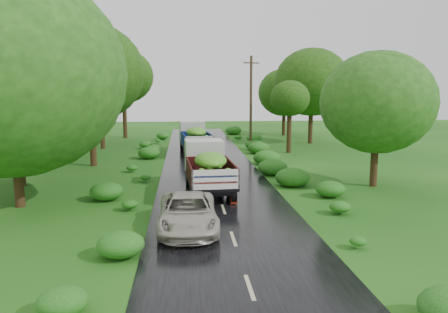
{
  "coord_description": "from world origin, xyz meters",
  "views": [
    {
      "loc": [
        -1.76,
        -15.3,
        5.45
      ],
      "look_at": [
        0.48,
        8.95,
        1.7
      ],
      "focal_mm": 35.0,
      "sensor_mm": 36.0,
      "label": 1
    }
  ],
  "objects": [
    {
      "name": "shrubs",
      "position": [
        0.0,
        14.0,
        0.35
      ],
      "size": [
        11.9,
        44.0,
        0.7
      ],
      "color": "#185614",
      "rests_on": "ground"
    },
    {
      "name": "car",
      "position": [
        -1.65,
        1.24,
        0.7
      ],
      "size": [
        2.26,
        4.89,
        1.36
      ],
      "primitive_type": "imported",
      "rotation": [
        0.0,
        0.0,
        0.0
      ],
      "color": "#B7B1A3",
      "rests_on": "road"
    },
    {
      "name": "truck_near",
      "position": [
        -0.52,
        7.54,
        1.46
      ],
      "size": [
        2.51,
        6.27,
        2.59
      ],
      "rotation": [
        0.0,
        0.0,
        0.06
      ],
      "color": "black",
      "rests_on": "ground"
    },
    {
      "name": "truck_far",
      "position": [
        -0.86,
        21.86,
        1.49
      ],
      "size": [
        2.76,
        6.44,
        2.63
      ],
      "rotation": [
        0.0,
        0.0,
        0.09
      ],
      "color": "black",
      "rests_on": "ground"
    },
    {
      "name": "trees_right",
      "position": [
        9.85,
        24.06,
        5.27
      ],
      "size": [
        7.02,
        31.43,
        7.92
      ],
      "color": "black",
      "rests_on": "ground"
    },
    {
      "name": "trees_left",
      "position": [
        -10.08,
        19.26,
        6.66
      ],
      "size": [
        7.9,
        33.68,
        9.49
      ],
      "color": "black",
      "rests_on": "ground"
    },
    {
      "name": "road_lines",
      "position": [
        0.0,
        6.0,
        0.02
      ],
      "size": [
        0.12,
        69.6,
        0.0
      ],
      "color": "#BFB78C",
      "rests_on": "road"
    },
    {
      "name": "ground",
      "position": [
        0.0,
        0.0,
        0.0
      ],
      "size": [
        120.0,
        120.0,
        0.0
      ],
      "primitive_type": "plane",
      "color": "#14480F",
      "rests_on": "ground"
    },
    {
      "name": "utility_pole",
      "position": [
        4.25,
        23.56,
        4.32
      ],
      "size": [
        1.45,
        0.44,
        8.39
      ],
      "rotation": [
        0.0,
        0.0,
        0.23
      ],
      "color": "#382616",
      "rests_on": "ground"
    },
    {
      "name": "road",
      "position": [
        0.0,
        5.0,
        0.01
      ],
      "size": [
        6.5,
        80.0,
        0.02
      ],
      "primitive_type": "cube",
      "color": "black",
      "rests_on": "ground"
    }
  ]
}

